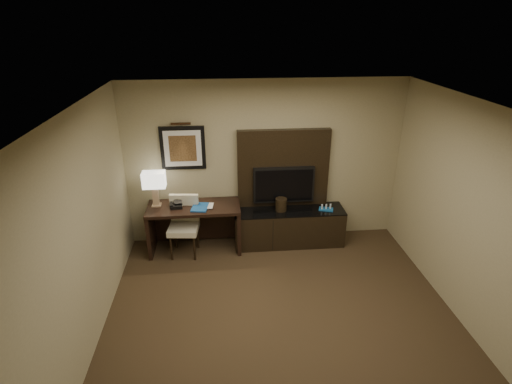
{
  "coord_description": "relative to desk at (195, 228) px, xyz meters",
  "views": [
    {
      "loc": [
        -0.7,
        -3.61,
        3.57
      ],
      "look_at": [
        -0.21,
        1.8,
        1.15
      ],
      "focal_mm": 28.0,
      "sensor_mm": 36.0,
      "label": 1
    }
  ],
  "objects": [
    {
      "name": "book",
      "position": [
        0.15,
        -0.03,
        0.5
      ],
      "size": [
        0.16,
        0.04,
        0.21
      ],
      "primitive_type": "imported",
      "rotation": [
        0.0,
        0.0,
        -0.1
      ],
      "color": "beige",
      "rests_on": "desk"
    },
    {
      "name": "ceiling",
      "position": [
        1.17,
        -2.15,
        2.31
      ],
      "size": [
        4.5,
        5.0,
        0.01
      ],
      "primitive_type": "cube",
      "color": "silver",
      "rests_on": "wall_back"
    },
    {
      "name": "wall_right",
      "position": [
        3.42,
        -2.15,
        0.96
      ],
      "size": [
        0.01,
        5.0,
        2.7
      ],
      "primitive_type": "cube",
      "color": "#9A9068",
      "rests_on": "floor"
    },
    {
      "name": "blue_folder",
      "position": [
        0.11,
        -0.07,
        0.4
      ],
      "size": [
        0.29,
        0.36,
        0.02
      ],
      "primitive_type": "cube",
      "rotation": [
        0.0,
        0.0,
        -0.15
      ],
      "color": "#164B92",
      "rests_on": "desk"
    },
    {
      "name": "wall_back",
      "position": [
        1.17,
        0.35,
        0.96
      ],
      "size": [
        4.5,
        0.01,
        2.7
      ],
      "primitive_type": "cube",
      "color": "#9A9068",
      "rests_on": "floor"
    },
    {
      "name": "minibar_tray",
      "position": [
        2.16,
        0.0,
        0.27
      ],
      "size": [
        0.26,
        0.2,
        0.08
      ],
      "primitive_type": null,
      "rotation": [
        0.0,
        0.0,
        -0.31
      ],
      "color": "#175898",
      "rests_on": "credenza"
    },
    {
      "name": "floor",
      "position": [
        1.17,
        -2.15,
        -0.4
      ],
      "size": [
        4.5,
        5.0,
        0.01
      ],
      "primitive_type": "cube",
      "color": "#312416",
      "rests_on": "ground"
    },
    {
      "name": "wall_left",
      "position": [
        -1.08,
        -2.15,
        0.96
      ],
      "size": [
        0.01,
        5.0,
        2.7
      ],
      "primitive_type": "cube",
      "color": "#9A9068",
      "rests_on": "floor"
    },
    {
      "name": "desk_phone",
      "position": [
        -0.27,
        -0.02,
        0.44
      ],
      "size": [
        0.2,
        0.19,
        0.09
      ],
      "primitive_type": null,
      "rotation": [
        0.0,
        0.0,
        0.14
      ],
      "color": "black",
      "rests_on": "desk"
    },
    {
      "name": "desk_chair",
      "position": [
        -0.17,
        -0.13,
        0.08
      ],
      "size": [
        0.5,
        0.57,
        0.95
      ],
      "primitive_type": null,
      "rotation": [
        0.0,
        0.0,
        -0.1
      ],
      "color": "beige",
      "rests_on": "floor"
    },
    {
      "name": "artwork",
      "position": [
        -0.13,
        0.33,
        1.26
      ],
      "size": [
        0.7,
        0.04,
        0.7
      ],
      "primitive_type": "cube",
      "color": "black",
      "rests_on": "wall_back"
    },
    {
      "name": "ice_bucket",
      "position": [
        1.42,
        0.05,
        0.34
      ],
      "size": [
        0.21,
        0.21,
        0.21
      ],
      "primitive_type": "cylinder",
      "rotation": [
        0.0,
        0.0,
        -0.15
      ],
      "color": "black",
      "rests_on": "credenza"
    },
    {
      "name": "credenza",
      "position": [
        1.56,
        0.05,
        -0.08
      ],
      "size": [
        1.81,
        0.5,
        0.62
      ],
      "primitive_type": "cube",
      "rotation": [
        0.0,
        0.0,
        -0.0
      ],
      "color": "black",
      "rests_on": "floor"
    },
    {
      "name": "tv_wall_panel",
      "position": [
        1.47,
        0.29,
        0.88
      ],
      "size": [
        1.5,
        0.12,
        1.3
      ],
      "primitive_type": "cube",
      "color": "black",
      "rests_on": "wall_back"
    },
    {
      "name": "table_lamp",
      "position": [
        -0.58,
        0.08,
        0.67
      ],
      "size": [
        0.36,
        0.22,
        0.56
      ],
      "primitive_type": null,
      "rotation": [
        0.0,
        0.0,
        0.08
      ],
      "color": "tan",
      "rests_on": "desk"
    },
    {
      "name": "desk",
      "position": [
        0.0,
        0.0,
        0.0
      ],
      "size": [
        1.47,
        0.64,
        0.79
      ],
      "primitive_type": "cube",
      "rotation": [
        0.0,
        0.0,
        0.01
      ],
      "color": "black",
      "rests_on": "floor"
    },
    {
      "name": "tv",
      "position": [
        1.47,
        0.19,
        0.63
      ],
      "size": [
        1.0,
        0.08,
        0.6
      ],
      "primitive_type": "cube",
      "color": "black",
      "rests_on": "tv_wall_panel"
    },
    {
      "name": "picture_light",
      "position": [
        -0.13,
        0.29,
        1.66
      ],
      "size": [
        0.04,
        0.04,
        0.3
      ],
      "primitive_type": "cylinder",
      "color": "#3B2413",
      "rests_on": "wall_back"
    }
  ]
}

